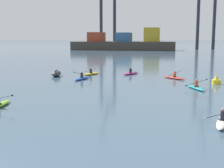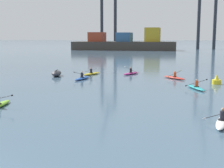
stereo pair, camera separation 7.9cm
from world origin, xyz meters
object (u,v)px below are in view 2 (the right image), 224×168
(kayak_blue, at_px, (82,78))
(kayak_red, at_px, (174,77))
(container_barge, at_px, (125,43))
(channel_buoy, at_px, (217,81))
(gantry_crane_west, at_px, (108,5))
(kayak_white, at_px, (222,121))
(kayak_teal, at_px, (196,87))
(capsized_dinghy, at_px, (56,73))
(kayak_yellow, at_px, (92,73))
(kayak_magenta, at_px, (131,73))

(kayak_blue, relative_size, kayak_red, 1.19)
(container_barge, bearing_deg, channel_buoy, -74.18)
(gantry_crane_west, height_order, kayak_white, gantry_crane_west)
(kayak_teal, bearing_deg, channel_buoy, 57.81)
(capsized_dinghy, xyz_separation_m, kayak_red, (14.25, 0.44, -0.18))
(gantry_crane_west, relative_size, kayak_red, 12.09)
(container_barge, relative_size, capsized_dinghy, 13.25)
(kayak_teal, distance_m, kayak_blue, 12.93)
(kayak_yellow, bearing_deg, kayak_magenta, 16.32)
(capsized_dinghy, xyz_separation_m, kayak_magenta, (8.77, 3.63, -0.18))
(kayak_blue, bearing_deg, kayak_yellow, 91.87)
(kayak_magenta, bearing_deg, kayak_blue, -129.01)
(capsized_dinghy, bearing_deg, channel_buoy, -8.52)
(capsized_dinghy, relative_size, kayak_white, 0.80)
(channel_buoy, distance_m, kayak_red, 5.35)
(capsized_dinghy, height_order, kayak_magenta, kayak_magenta)
(kayak_white, xyz_separation_m, kayak_red, (-2.75, 18.47, -0.00))
(kayak_magenta, bearing_deg, kayak_white, -69.19)
(container_barge, distance_m, kayak_teal, 84.06)
(kayak_white, relative_size, kayak_yellow, 1.02)
(gantry_crane_west, relative_size, kayak_teal, 10.34)
(channel_buoy, relative_size, kayak_blue, 0.29)
(gantry_crane_west, xyz_separation_m, kayak_teal, (28.38, -91.68, -16.74))
(kayak_teal, relative_size, kayak_blue, 0.98)
(container_barge, xyz_separation_m, kayak_blue, (7.62, -77.55, -2.27))
(kayak_blue, bearing_deg, channel_buoy, -2.10)
(capsized_dinghy, distance_m, kayak_teal, 17.46)
(container_barge, xyz_separation_m, capsized_dinghy, (3.61, -75.31, -2.09))
(gantry_crane_west, bearing_deg, channel_buoy, -70.84)
(container_barge, distance_m, kayak_magenta, 72.77)
(channel_buoy, distance_m, kayak_teal, 4.21)
(channel_buoy, distance_m, kayak_blue, 14.51)
(kayak_blue, bearing_deg, kayak_white, -50.55)
(container_barge, height_order, kayak_red, container_barge)
(kayak_magenta, bearing_deg, kayak_red, -30.20)
(channel_buoy, xyz_separation_m, kayak_magenta, (-9.75, 6.41, -0.19))
(capsized_dinghy, bearing_deg, kayak_white, -46.68)
(container_barge, distance_m, channel_buoy, 81.18)
(kayak_teal, height_order, kayak_magenta, kayak_magenta)
(capsized_dinghy, bearing_deg, kayak_teal, -21.27)
(kayak_yellow, bearing_deg, gantry_crane_west, 100.88)
(kayak_teal, height_order, kayak_white, kayak_white)
(kayak_red, bearing_deg, kayak_yellow, 170.42)
(kayak_white, distance_m, kayak_red, 18.68)
(kayak_red, bearing_deg, channel_buoy, -37.02)
(kayak_magenta, xyz_separation_m, kayak_red, (5.48, -3.19, 0.00))
(kayak_white, bearing_deg, channel_buoy, 84.34)
(kayak_teal, xyz_separation_m, kayak_blue, (-12.26, 4.09, 0.00))
(kayak_white, bearing_deg, kayak_blue, 129.45)
(channel_buoy, relative_size, kayak_magenta, 0.30)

